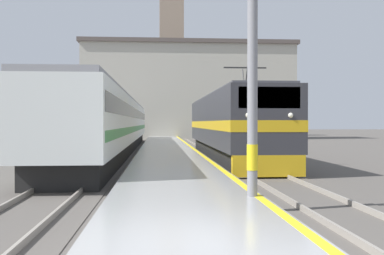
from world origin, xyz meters
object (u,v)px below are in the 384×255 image
at_px(locomotive_train, 229,126).
at_px(clock_tower, 171,38).
at_px(catenary_mast, 256,5).
at_px(passenger_train, 116,124).

bearing_deg(locomotive_train, clock_tower, 92.78).
distance_m(catenary_mast, clock_tower, 58.91).
bearing_deg(clock_tower, locomotive_train, -87.22).
relative_size(locomotive_train, clock_tower, 0.67).
height_order(locomotive_train, passenger_train, locomotive_train).
relative_size(passenger_train, catenary_mast, 4.41).
relative_size(locomotive_train, passenger_train, 0.48).
bearing_deg(catenary_mast, passenger_train, 103.34).
relative_size(catenary_mast, clock_tower, 0.31).
bearing_deg(locomotive_train, catenary_mast, -96.87).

